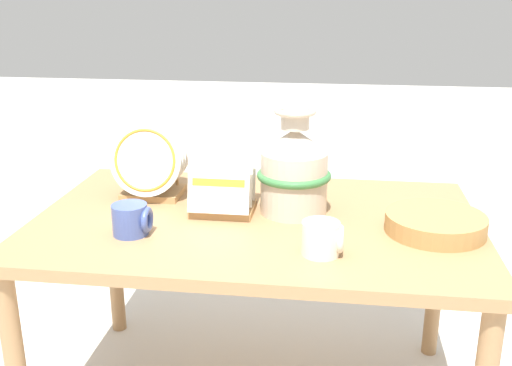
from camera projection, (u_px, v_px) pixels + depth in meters
name	position (u px, v px, depth m)	size (l,w,h in m)	color
display_table	(256.00, 239.00, 1.84)	(1.33, 0.85, 0.67)	#9E754C
ceramic_vase	(294.00, 169.00, 1.82)	(0.23, 0.23, 0.33)	beige
dish_rack_round_plates	(151.00, 164.00, 1.96)	(0.24, 0.19, 0.26)	tan
dish_rack_square_plates	(223.00, 191.00, 1.84)	(0.19, 0.18, 0.21)	tan
wicker_charger_stack	(435.00, 223.00, 1.70)	(0.28, 0.28, 0.05)	#AD7F47
mug_cobalt_glaze	(132.00, 220.00, 1.68)	(0.11, 0.10, 0.09)	#42569E
mug_cream_glaze	(323.00, 238.00, 1.55)	(0.11, 0.10, 0.09)	silver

